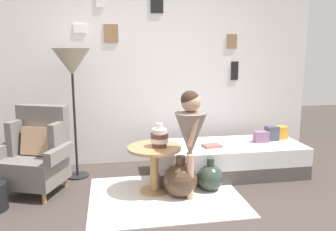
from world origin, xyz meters
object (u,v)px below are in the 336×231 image
at_px(book_on_daybed, 212,146).
at_px(demijohn_near, 180,180).
at_px(side_table, 154,159).
at_px(floor_lamp, 72,66).
at_px(vase_striped, 159,137).
at_px(armchair, 37,154).
at_px(demijohn_far, 210,177).
at_px(daybed, 228,159).
at_px(person_child, 190,130).

distance_m(book_on_daybed, demijohn_near, 0.74).
xyz_separation_m(side_table, floor_lamp, (-0.91, 0.65, 1.02)).
xyz_separation_m(vase_striped, floor_lamp, (-0.96, 0.66, 0.76)).
xyz_separation_m(armchair, demijohn_far, (1.94, -0.34, -0.28)).
height_order(daybed, floor_lamp, floor_lamp).
bearing_deg(person_child, vase_striped, 144.31).
height_order(daybed, side_table, side_table).
bearing_deg(demijohn_far, demijohn_near, -164.26).
bearing_deg(floor_lamp, armchair, -136.81).
distance_m(side_table, demijohn_far, 0.68).
height_order(daybed, demijohn_near, demijohn_near).
bearing_deg(armchair, daybed, 3.45).
distance_m(armchair, daybed, 2.33).
distance_m(person_child, demijohn_far, 0.69).
height_order(armchair, book_on_daybed, armchair).
bearing_deg(demijohn_near, armchair, 164.18).
relative_size(floor_lamp, demijohn_near, 3.49).
xyz_separation_m(daybed, person_child, (-0.66, -0.64, 0.56)).
distance_m(vase_striped, floor_lamp, 1.39).
bearing_deg(vase_striped, book_on_daybed, 25.27).
relative_size(floor_lamp, demijohn_far, 4.20).
xyz_separation_m(armchair, side_table, (1.30, -0.28, -0.05)).
distance_m(book_on_daybed, demijohn_far, 0.49).
bearing_deg(demijohn_near, daybed, 37.78).
relative_size(daybed, demijohn_far, 4.95).
bearing_deg(person_child, daybed, 44.09).
height_order(demijohn_near, demijohn_far, demijohn_near).
distance_m(side_table, demijohn_near, 0.37).
xyz_separation_m(armchair, person_child, (1.66, -0.50, 0.32)).
relative_size(armchair, person_child, 0.82).
distance_m(floor_lamp, person_child, 1.66).
height_order(armchair, floor_lamp, floor_lamp).
height_order(floor_lamp, book_on_daybed, floor_lamp).
relative_size(demijohn_near, demijohn_far, 1.20).
xyz_separation_m(daybed, floor_lamp, (-1.92, 0.23, 1.20)).
xyz_separation_m(vase_striped, demijohn_near, (0.21, -0.16, -0.45)).
relative_size(daybed, floor_lamp, 1.18).
bearing_deg(book_on_daybed, demijohn_far, -108.57).
bearing_deg(side_table, vase_striped, -9.63).
height_order(armchair, side_table, armchair).
xyz_separation_m(floor_lamp, demijohn_far, (1.54, -0.71, -1.25)).
bearing_deg(floor_lamp, person_child, -34.58).
bearing_deg(book_on_daybed, floor_lamp, 169.14).
relative_size(armchair, demijohn_far, 2.52).
bearing_deg(vase_striped, side_table, 170.37).
relative_size(vase_striped, demijohn_near, 0.57).
relative_size(vase_striped, demijohn_far, 0.69).
height_order(side_table, demijohn_far, side_table).
bearing_deg(demijohn_near, side_table, 147.58).
bearing_deg(armchair, person_child, -16.78).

